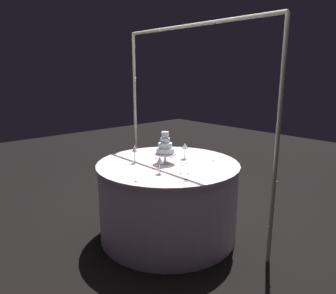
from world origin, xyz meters
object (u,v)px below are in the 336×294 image
at_px(tiered_cake, 165,148).
at_px(cake_knife, 162,150).
at_px(main_table, 168,199).
at_px(wine_glass_0, 185,147).
at_px(wine_glass_1, 160,161).
at_px(wine_glass_2, 135,149).
at_px(decorative_arch, 192,100).

height_order(tiered_cake, cake_knife, tiered_cake).
xyz_separation_m(main_table, wine_glass_0, (0.00, 0.24, 0.52)).
bearing_deg(wine_glass_1, wine_glass_2, 174.09).
height_order(main_table, cake_knife, cake_knife).
distance_m(wine_glass_1, cake_knife, 0.88).
bearing_deg(wine_glass_0, wine_glass_1, -68.80).
bearing_deg(cake_knife, wine_glass_2, -69.08).
bearing_deg(tiered_cake, decorative_arch, 89.23).
height_order(tiered_cake, wine_glass_1, tiered_cake).
distance_m(main_table, wine_glass_1, 0.62).
relative_size(main_table, cake_knife, 5.22).
xyz_separation_m(tiered_cake, cake_knife, (-0.43, 0.34, -0.16)).
xyz_separation_m(tiered_cake, wine_glass_0, (0.01, 0.28, -0.03)).
bearing_deg(tiered_cake, wine_glass_0, 88.87).
xyz_separation_m(tiered_cake, wine_glass_2, (-0.23, -0.20, -0.03)).
bearing_deg(decorative_arch, wine_glass_0, -89.68).
xyz_separation_m(wine_glass_0, wine_glass_2, (-0.23, -0.48, 0.01)).
height_order(main_table, wine_glass_0, wine_glass_0).
relative_size(decorative_arch, wine_glass_0, 12.66).
relative_size(tiered_cake, wine_glass_1, 2.04).
xyz_separation_m(main_table, tiered_cake, (-0.00, -0.04, 0.55)).
bearing_deg(main_table, decorative_arch, 90.00).
height_order(wine_glass_0, cake_knife, wine_glass_0).
bearing_deg(decorative_arch, tiered_cake, -90.77).
bearing_deg(decorative_arch, main_table, -90.00).
relative_size(wine_glass_1, cake_knife, 0.58).
relative_size(wine_glass_0, cake_knife, 0.62).
xyz_separation_m(main_table, wine_glass_2, (-0.23, -0.24, 0.53)).
distance_m(wine_glass_2, cake_knife, 0.59).
relative_size(decorative_arch, tiered_cake, 6.60).
height_order(wine_glass_1, cake_knife, wine_glass_1).
bearing_deg(wine_glass_0, wine_glass_2, -115.80).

